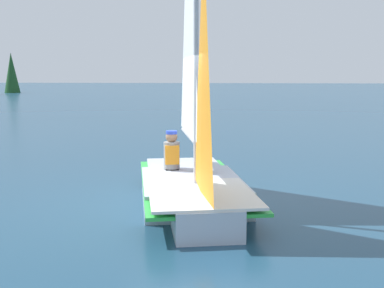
% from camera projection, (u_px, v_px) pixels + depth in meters
% --- Properties ---
extents(ground_plane, '(260.00, 260.00, 0.00)m').
position_uv_depth(ground_plane, '(192.00, 203.00, 8.29)').
color(ground_plane, navy).
extents(sailboat_main, '(4.42, 2.61, 5.88)m').
position_uv_depth(sailboat_main, '(192.00, 159.00, 8.20)').
color(sailboat_main, '#B2BCCC').
rests_on(sailboat_main, ground_plane).
extents(sailor_helm, '(0.39, 0.36, 1.16)m').
position_uv_depth(sailor_helm, '(203.00, 161.00, 8.78)').
color(sailor_helm, black).
rests_on(sailor_helm, ground_plane).
extents(sailor_crew, '(0.39, 0.36, 1.16)m').
position_uv_depth(sailor_crew, '(172.00, 159.00, 9.04)').
color(sailor_crew, black).
rests_on(sailor_crew, ground_plane).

